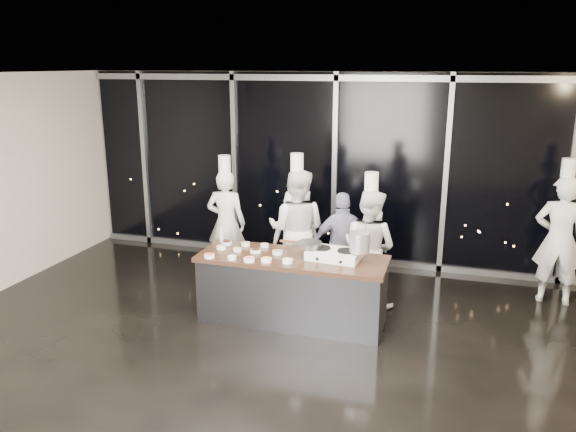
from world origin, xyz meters
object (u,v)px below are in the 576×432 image
at_px(chef_left, 296,237).
at_px(guest, 343,244).
at_px(frying_pan, 309,244).
at_px(chef_far_left, 226,222).
at_px(demo_counter, 292,289).
at_px(stock_pot, 360,242).
at_px(stove, 334,254).
at_px(chef_center, 297,229).
at_px(chef_right, 369,247).
at_px(chef_side, 559,239).

relative_size(chef_left, guest, 1.13).
xyz_separation_m(frying_pan, chef_far_left, (-1.69, 1.26, -0.19)).
relative_size(frying_pan, guest, 0.37).
bearing_deg(guest, chef_left, -30.38).
distance_m(demo_counter, stock_pot, 1.12).
distance_m(stove, chef_center, 1.33).
bearing_deg(chef_left, demo_counter, 82.83).
bearing_deg(chef_far_left, stock_pot, 146.04).
distance_m(chef_left, guest, 0.77).
relative_size(stock_pot, chef_center, 0.12).
distance_m(frying_pan, chef_center, 1.16).
xyz_separation_m(demo_counter, chef_center, (-0.27, 1.13, 0.47)).
xyz_separation_m(chef_center, chef_right, (1.13, -0.29, -0.08)).
relative_size(chef_far_left, chef_left, 1.11).
relative_size(stove, guest, 0.45).
bearing_deg(frying_pan, chef_side, 31.30).
bearing_deg(guest, chef_center, -24.70).
distance_m(demo_counter, guest, 1.21).
bearing_deg(stock_pot, guest, 111.94).
bearing_deg(chef_right, chef_side, -138.33).
bearing_deg(chef_right, frying_pan, 72.05).
height_order(frying_pan, chef_side, chef_side).
bearing_deg(demo_counter, guest, 67.32).
bearing_deg(stove, chef_right, 71.65).
distance_m(chef_far_left, chef_side, 4.92).
bearing_deg(demo_counter, chef_left, 104.15).
xyz_separation_m(chef_far_left, chef_right, (2.36, -0.49, -0.03)).
bearing_deg(chef_right, chef_center, 9.15).
relative_size(chef_left, chef_center, 0.85).
distance_m(chef_center, guest, 0.73).
relative_size(stove, chef_right, 0.36).
distance_m(stock_pot, chef_far_left, 2.71).
height_order(demo_counter, stove, stove).
bearing_deg(guest, demo_counter, 47.51).
bearing_deg(chef_side, chef_right, 21.79).
relative_size(chef_far_left, chef_right, 1.02).
bearing_deg(stock_pot, demo_counter, -177.36).
bearing_deg(stock_pot, chef_left, 134.92).
bearing_deg(chef_center, chef_left, -64.89).
distance_m(stove, chef_far_left, 2.40).
height_order(stove, chef_left, chef_left).
relative_size(chef_center, chef_right, 1.09).
distance_m(frying_pan, stock_pot, 0.68).
distance_m(stove, frying_pan, 0.35).
height_order(stove, chef_side, chef_side).
height_order(chef_left, chef_side, chef_side).
distance_m(chef_center, chef_side, 3.72).
xyz_separation_m(chef_left, chef_right, (1.17, -0.37, 0.07)).
relative_size(chef_center, guest, 1.34).
height_order(stock_pot, chef_right, chef_right).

